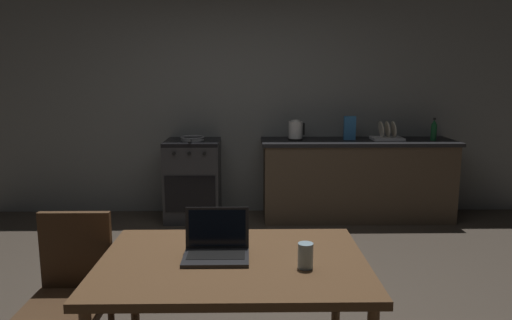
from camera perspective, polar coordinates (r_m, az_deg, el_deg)
ground_plane at (r=3.48m, az=-2.79°, el=-17.54°), size 12.00×12.00×0.00m
back_wall at (r=5.66m, az=0.99°, el=6.78°), size 6.40×0.10×2.58m
kitchen_counter at (r=5.56m, az=11.87°, el=-2.23°), size 2.16×0.64×0.90m
stove_oven at (r=5.46m, az=-7.48°, el=-2.36°), size 0.60×0.62×0.90m
dining_table at (r=2.41m, az=-2.75°, el=-13.17°), size 1.30×0.92×0.73m
chair at (r=2.76m, az=-21.13°, el=-13.99°), size 0.40×0.40×0.90m
laptop at (r=2.40m, az=-4.74°, el=-10.37°), size 0.32×0.25×0.23m
electric_kettle at (r=5.36m, az=4.73°, el=3.51°), size 0.18×0.16×0.22m
bottle at (r=5.67m, az=20.41°, el=3.38°), size 0.06×0.06×0.25m
frying_pan at (r=5.35m, az=-7.61°, el=2.56°), size 0.27×0.44×0.05m
drinking_glass at (r=2.27m, az=5.90°, el=-11.25°), size 0.07×0.07×0.12m
cereal_box at (r=5.47m, az=11.09°, el=3.76°), size 0.13×0.05×0.27m
dish_rack at (r=5.56m, az=15.34°, el=2.81°), size 0.34×0.26×0.21m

